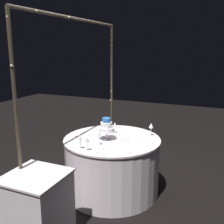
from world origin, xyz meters
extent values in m
plane|color=black|center=(0.00, 0.00, 0.00)|extent=(12.00, 12.00, 0.00)
cylinder|color=#473D2D|center=(-1.10, 0.49, 1.10)|extent=(0.04, 0.04, 2.19)
cylinder|color=#473D2D|center=(1.10, 0.49, 1.10)|extent=(0.04, 0.04, 2.19)
cylinder|color=#473D2D|center=(0.00, 0.49, 2.19)|extent=(2.20, 0.04, 0.04)
sphere|color=#F9EAB2|center=(-1.10, 0.50, 0.35)|extent=(0.02, 0.02, 0.02)
sphere|color=#F9EAB2|center=(1.09, 0.50, 1.96)|extent=(0.02, 0.02, 0.02)
sphere|color=#F9EAB2|center=(-0.74, 0.48, 2.19)|extent=(0.02, 0.02, 0.02)
sphere|color=#F9EAB2|center=(-1.08, 0.50, 1.44)|extent=(0.02, 0.02, 0.02)
sphere|color=#F9EAB2|center=(1.09, 0.49, 1.15)|extent=(0.02, 0.02, 0.02)
sphere|color=#F9EAB2|center=(-0.17, 0.47, 2.19)|extent=(0.02, 0.02, 0.02)
sphere|color=#F9EAB2|center=(-1.12, 0.48, 1.69)|extent=(0.02, 0.02, 0.02)
sphere|color=#F9EAB2|center=(1.09, 0.51, 1.00)|extent=(0.02, 0.02, 0.02)
sphere|color=#F9EAB2|center=(0.38, 0.50, 2.19)|extent=(0.02, 0.02, 0.02)
sphere|color=#F9EAB2|center=(-1.10, 0.49, 0.43)|extent=(0.02, 0.02, 0.02)
sphere|color=#F9EAB2|center=(1.11, 0.49, 1.24)|extent=(0.02, 0.02, 0.02)
sphere|color=#F9EAB2|center=(0.93, 0.49, 2.19)|extent=(0.02, 0.02, 0.02)
sphere|color=#F9EAB2|center=(-1.11, 0.49, 2.10)|extent=(0.02, 0.02, 0.02)
cylinder|color=white|center=(0.00, 0.00, 0.35)|extent=(1.20, 1.20, 0.71)
cylinder|color=white|center=(0.00, 0.00, 0.72)|extent=(1.23, 1.23, 0.02)
cube|color=white|center=(-1.15, 0.27, 0.34)|extent=(0.52, 0.52, 0.68)
cube|color=white|center=(-1.15, 0.27, 0.69)|extent=(0.54, 0.54, 0.02)
cylinder|color=silver|center=(-0.05, 0.05, 0.73)|extent=(0.11, 0.11, 0.01)
cylinder|color=silver|center=(-0.05, 0.05, 0.78)|extent=(0.02, 0.02, 0.09)
cylinder|color=silver|center=(-0.05, 0.05, 0.83)|extent=(0.22, 0.22, 0.01)
cylinder|color=white|center=(-0.05, 0.05, 0.86)|extent=(0.19, 0.19, 0.05)
cylinder|color=white|center=(-0.05, 0.05, 0.92)|extent=(0.14, 0.14, 0.06)
cylinder|color=#2D6BB7|center=(-0.05, 0.05, 0.98)|extent=(0.10, 0.10, 0.05)
cylinder|color=silver|center=(-0.49, 0.09, 0.73)|extent=(0.06, 0.06, 0.00)
cylinder|color=silver|center=(-0.49, 0.09, 0.78)|extent=(0.01, 0.01, 0.10)
cone|color=silver|center=(-0.49, 0.09, 0.86)|extent=(0.06, 0.06, 0.06)
cylinder|color=silver|center=(0.23, 0.06, 0.73)|extent=(0.06, 0.06, 0.00)
cylinder|color=silver|center=(0.23, 0.06, 0.77)|extent=(0.01, 0.01, 0.08)
cone|color=silver|center=(0.23, 0.06, 0.85)|extent=(0.06, 0.06, 0.07)
cylinder|color=silver|center=(0.32, -0.42, 0.73)|extent=(0.06, 0.06, 0.00)
cylinder|color=silver|center=(0.32, -0.42, 0.78)|extent=(0.01, 0.01, 0.10)
cone|color=silver|center=(0.32, -0.42, 0.87)|extent=(0.06, 0.06, 0.07)
cylinder|color=silver|center=(-0.28, 0.05, 0.73)|extent=(0.06, 0.06, 0.00)
cylinder|color=silver|center=(-0.28, 0.05, 0.78)|extent=(0.01, 0.01, 0.09)
cone|color=silver|center=(-0.28, 0.05, 0.86)|extent=(0.05, 0.05, 0.07)
cylinder|color=silver|center=(-0.47, 0.18, 0.73)|extent=(0.06, 0.06, 0.00)
cylinder|color=silver|center=(-0.47, 0.18, 0.78)|extent=(0.01, 0.01, 0.10)
cone|color=silver|center=(-0.47, 0.18, 0.86)|extent=(0.05, 0.05, 0.07)
cube|color=silver|center=(-0.06, -0.25, 0.73)|extent=(0.20, 0.13, 0.01)
cube|color=white|center=(-0.19, -0.31, 0.74)|extent=(0.09, 0.06, 0.01)
ellipsoid|color=#EA6B84|center=(0.00, 0.19, 0.73)|extent=(0.04, 0.05, 0.00)
ellipsoid|color=#EA6B84|center=(-0.12, 0.45, 0.73)|extent=(0.04, 0.03, 0.00)
ellipsoid|color=#EA6B84|center=(0.20, 0.29, 0.73)|extent=(0.03, 0.04, 0.00)
ellipsoid|color=#EA6B84|center=(-0.18, -0.32, 0.73)|extent=(0.02, 0.03, 0.00)
ellipsoid|color=#EA6B84|center=(0.17, -0.04, 0.73)|extent=(0.05, 0.04, 0.00)
ellipsoid|color=#EA6B84|center=(0.04, -0.37, 0.73)|extent=(0.03, 0.03, 0.00)
ellipsoid|color=#EA6B84|center=(-0.08, -0.14, 0.73)|extent=(0.03, 0.03, 0.00)
ellipsoid|color=#EA6B84|center=(-0.12, 0.20, 0.73)|extent=(0.04, 0.03, 0.00)
ellipsoid|color=#EA6B84|center=(0.06, -0.13, 0.73)|extent=(0.05, 0.05, 0.00)
ellipsoid|color=#EA6B84|center=(-0.39, -0.06, 0.73)|extent=(0.04, 0.04, 0.00)
ellipsoid|color=#EA6B84|center=(-0.36, -0.37, 0.73)|extent=(0.04, 0.03, 0.00)
ellipsoid|color=#EA6B84|center=(-0.31, -0.09, 0.73)|extent=(0.03, 0.03, 0.00)
ellipsoid|color=#EA6B84|center=(0.18, 0.14, 0.73)|extent=(0.04, 0.05, 0.00)
ellipsoid|color=#EA6B84|center=(0.04, -0.04, 0.73)|extent=(0.04, 0.04, 0.00)
ellipsoid|color=#EA6B84|center=(0.03, -0.52, 0.73)|extent=(0.03, 0.04, 0.00)
ellipsoid|color=#EA6B84|center=(0.00, 0.31, 0.73)|extent=(0.04, 0.03, 0.00)
ellipsoid|color=#EA6B84|center=(-0.03, -0.34, 0.73)|extent=(0.03, 0.04, 0.00)
ellipsoid|color=#EA6B84|center=(-0.50, -0.05, 0.73)|extent=(0.03, 0.04, 0.00)
ellipsoid|color=#EA6B84|center=(-0.04, -0.22, 0.73)|extent=(0.04, 0.03, 0.00)
ellipsoid|color=#EA6B84|center=(0.48, 0.09, 0.73)|extent=(0.03, 0.04, 0.00)
camera|label=1|loc=(-2.95, -1.30, 1.84)|focal=42.99mm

